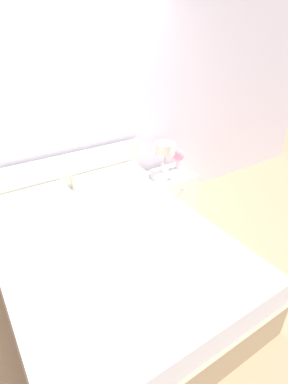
{
  "coord_description": "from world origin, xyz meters",
  "views": [
    {
      "loc": [
        -0.82,
        -2.84,
        2.16
      ],
      "look_at": [
        0.62,
        -0.6,
        0.61
      ],
      "focal_mm": 28.0,
      "sensor_mm": 36.0,
      "label": 1
    }
  ],
  "objects_px": {
    "nightstand": "(170,191)",
    "bed": "(111,262)",
    "table_lamp": "(165,150)",
    "alarm_clock": "(171,177)",
    "flower_vase": "(179,157)"
  },
  "relations": [
    {
      "from": "bed",
      "to": "table_lamp",
      "type": "distance_m",
      "value": 1.57
    },
    {
      "from": "table_lamp",
      "to": "alarm_clock",
      "type": "height_order",
      "value": "table_lamp"
    },
    {
      "from": "bed",
      "to": "flower_vase",
      "type": "relative_size",
      "value": 8.89
    },
    {
      "from": "flower_vase",
      "to": "alarm_clock",
      "type": "xyz_separation_m",
      "value": [
        -0.27,
        -0.21,
        -0.12
      ]
    },
    {
      "from": "bed",
      "to": "nightstand",
      "type": "distance_m",
      "value": 1.47
    },
    {
      "from": "bed",
      "to": "alarm_clock",
      "type": "relative_size",
      "value": 34.4
    },
    {
      "from": "nightstand",
      "to": "bed",
      "type": "bearing_deg",
      "value": -148.22
    },
    {
      "from": "nightstand",
      "to": "alarm_clock",
      "type": "relative_size",
      "value": 8.04
    },
    {
      "from": "bed",
      "to": "nightstand",
      "type": "xyz_separation_m",
      "value": [
        1.25,
        0.77,
        -0.05
      ]
    },
    {
      "from": "nightstand",
      "to": "table_lamp",
      "type": "distance_m",
      "value": 0.54
    },
    {
      "from": "table_lamp",
      "to": "flower_vase",
      "type": "xyz_separation_m",
      "value": [
        0.21,
        -0.01,
        -0.13
      ]
    },
    {
      "from": "table_lamp",
      "to": "nightstand",
      "type": "bearing_deg",
      "value": -70.99
    },
    {
      "from": "bed",
      "to": "flower_vase",
      "type": "xyz_separation_m",
      "value": [
        1.42,
        0.86,
        0.36
      ]
    },
    {
      "from": "table_lamp",
      "to": "flower_vase",
      "type": "distance_m",
      "value": 0.24
    },
    {
      "from": "table_lamp",
      "to": "alarm_clock",
      "type": "bearing_deg",
      "value": -105.74
    }
  ]
}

